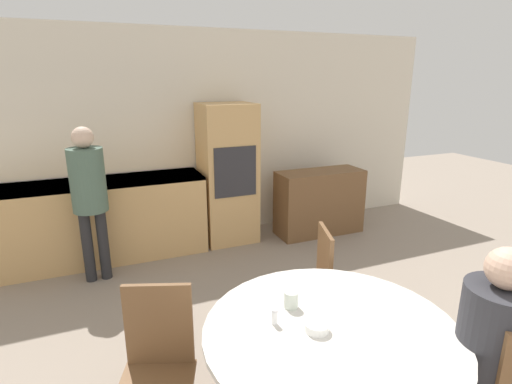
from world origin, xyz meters
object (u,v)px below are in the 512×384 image
at_px(cup, 291,300).
at_px(dining_table, 330,361).
at_px(sideboard, 319,202).
at_px(chair_far_left, 158,361).
at_px(chair_far_right, 312,282).
at_px(oven_unit, 228,174).
at_px(person_seated, 497,351).
at_px(person_standing, 89,189).
at_px(bowl_near, 317,327).

bearing_deg(cup, dining_table, -67.84).
height_order(sideboard, chair_far_left, chair_far_left).
relative_size(sideboard, dining_table, 0.86).
bearing_deg(cup, chair_far_right, 50.32).
height_order(oven_unit, person_seated, oven_unit).
relative_size(person_standing, cup, 16.45).
xyz_separation_m(chair_far_right, cup, (-0.49, -0.59, 0.30)).
xyz_separation_m(person_standing, cup, (1.02, -2.33, -0.16)).
xyz_separation_m(oven_unit, cup, (-0.58, -2.85, -0.04)).
distance_m(person_standing, bowl_near, 2.79).
bearing_deg(bowl_near, chair_far_left, 152.20).
relative_size(sideboard, cup, 11.96).
height_order(chair_far_left, cup, chair_far_left).
height_order(chair_far_right, person_standing, person_standing).
bearing_deg(bowl_near, chair_far_right, 60.72).
relative_size(dining_table, chair_far_left, 1.42).
height_order(oven_unit, sideboard, oven_unit).
bearing_deg(dining_table, cup, 112.16).
distance_m(dining_table, cup, 0.38).
bearing_deg(person_standing, bowl_near, -68.05).
bearing_deg(cup, oven_unit, 78.42).
distance_m(oven_unit, sideboard, 1.29).
bearing_deg(dining_table, person_seated, -31.44).
bearing_deg(bowl_near, sideboard, 58.30).
bearing_deg(chair_far_left, person_standing, 117.55).
distance_m(chair_far_right, person_standing, 2.35).
relative_size(chair_far_right, person_standing, 0.60).
distance_m(person_seated, cup, 1.05).
bearing_deg(sideboard, chair_far_left, -135.84).
bearing_deg(dining_table, sideboard, 59.64).
distance_m(dining_table, person_seated, 0.82).
height_order(chair_far_right, cup, chair_far_right).
distance_m(oven_unit, person_seated, 3.53).
xyz_separation_m(chair_far_left, person_standing, (-0.28, 2.18, 0.45)).
relative_size(chair_far_right, person_seated, 0.74).
bearing_deg(dining_table, oven_unit, 81.25).
xyz_separation_m(person_standing, bowl_near, (1.04, -2.58, -0.18)).
bearing_deg(oven_unit, person_standing, -162.22).
bearing_deg(person_seated, bowl_near, 150.82).
relative_size(dining_table, bowl_near, 10.56).
relative_size(dining_table, cup, 13.96).
height_order(oven_unit, person_standing, oven_unit).
relative_size(dining_table, chair_far_right, 1.42).
relative_size(oven_unit, person_seated, 1.36).
xyz_separation_m(sideboard, person_seated, (-0.98, -3.27, 0.31)).
distance_m(sideboard, person_seated, 3.43).
relative_size(sideboard, chair_far_left, 1.22).
relative_size(person_standing, bowl_near, 12.44).
height_order(dining_table, person_seated, person_seated).
bearing_deg(bowl_near, person_seated, -29.18).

